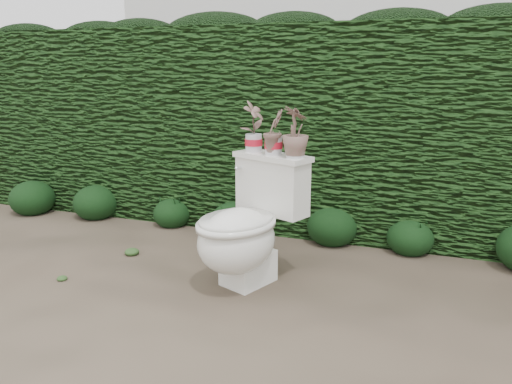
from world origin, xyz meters
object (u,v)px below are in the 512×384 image
(toilet, at_px, (246,229))
(potted_plant_left, at_px, (254,127))
(potted_plant_right, at_px, (295,133))
(potted_plant_center, at_px, (274,133))

(toilet, bearing_deg, potted_plant_left, 122.89)
(potted_plant_left, distance_m, potted_plant_right, 0.33)
(potted_plant_right, bearing_deg, toilet, 68.16)
(toilet, xyz_separation_m, potted_plant_center, (0.10, 0.22, 0.55))
(toilet, relative_size, potted_plant_center, 3.09)
(toilet, height_order, potted_plant_left, potted_plant_left)
(toilet, distance_m, potted_plant_right, 0.64)
(potted_plant_left, relative_size, potted_plant_center, 1.17)
(potted_plant_right, bearing_deg, potted_plant_center, 14.11)
(potted_plant_left, bearing_deg, toilet, -151.77)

